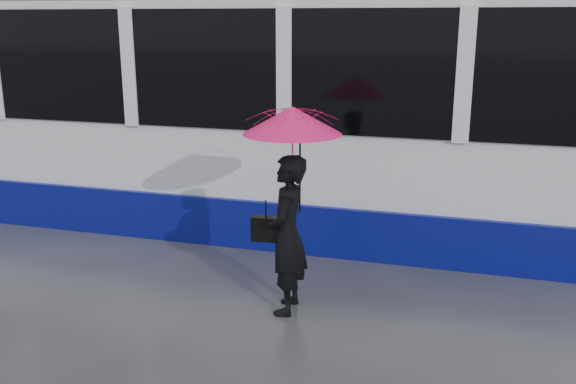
% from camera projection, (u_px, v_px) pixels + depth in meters
% --- Properties ---
extents(ground, '(90.00, 90.00, 0.00)m').
position_uv_depth(ground, '(248.00, 292.00, 6.75)').
color(ground, '#2C2C31').
rests_on(ground, ground).
extents(rails, '(34.00, 1.51, 0.02)m').
position_uv_depth(rails, '(309.00, 222.00, 9.07)').
color(rails, '#3F3D38').
rests_on(rails, ground).
extents(tram, '(26.00, 2.56, 3.35)m').
position_uv_depth(tram, '(506.00, 114.00, 7.95)').
color(tram, white).
rests_on(tram, ground).
extents(woman, '(0.43, 0.60, 1.57)m').
position_uv_depth(woman, '(287.00, 235.00, 6.15)').
color(woman, black).
rests_on(woman, ground).
extents(umbrella, '(1.00, 1.00, 1.06)m').
position_uv_depth(umbrella, '(292.00, 140.00, 5.89)').
color(umbrella, '#FB1565').
rests_on(umbrella, ground).
extents(handbag, '(0.29, 0.15, 0.42)m').
position_uv_depth(handbag, '(266.00, 229.00, 6.21)').
color(handbag, black).
rests_on(handbag, ground).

